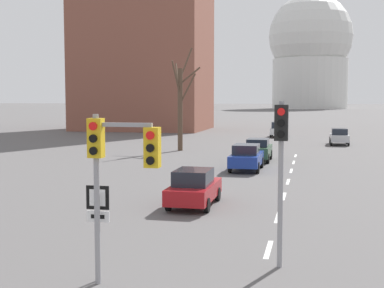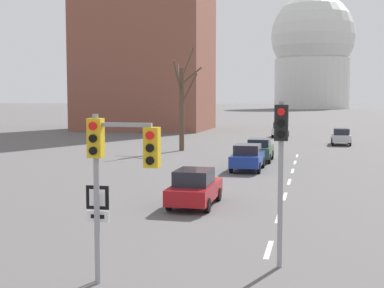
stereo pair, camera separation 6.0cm
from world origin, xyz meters
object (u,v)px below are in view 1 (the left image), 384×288
(sedan_near_right, at_px, (339,136))
(traffic_signal_centre_tall, at_px, (281,152))
(sedan_far_right, at_px, (279,129))
(route_sign_post, at_px, (98,215))
(sedan_far_left, at_px, (194,188))
(sedan_near_left, at_px, (246,157))
(sedan_mid_centre, at_px, (258,150))
(traffic_signal_near_left, at_px, (116,158))

(sedan_near_right, bearing_deg, traffic_signal_centre_tall, -94.96)
(sedan_far_right, bearing_deg, traffic_signal_centre_tall, -86.50)
(sedan_near_right, bearing_deg, route_sign_post, -100.62)
(sedan_far_left, bearing_deg, sedan_near_right, 76.86)
(sedan_far_left, height_order, sedan_far_right, sedan_far_right)
(traffic_signal_centre_tall, distance_m, sedan_near_left, 19.65)
(sedan_near_left, height_order, sedan_far_left, sedan_near_left)
(traffic_signal_centre_tall, xyz_separation_m, sedan_near_right, (3.45, 39.70, -2.34))
(traffic_signal_centre_tall, height_order, sedan_far_left, traffic_signal_centre_tall)
(route_sign_post, relative_size, sedan_far_right, 0.63)
(sedan_far_left, bearing_deg, sedan_near_left, 85.90)
(traffic_signal_centre_tall, xyz_separation_m, sedan_mid_centre, (-2.98, 24.31, -2.31))
(sedan_mid_centre, bearing_deg, sedan_near_left, -92.72)
(sedan_near_left, bearing_deg, sedan_near_right, 71.95)
(traffic_signal_centre_tall, relative_size, sedan_near_right, 1.14)
(sedan_near_left, bearing_deg, traffic_signal_near_left, -91.55)
(traffic_signal_near_left, height_order, sedan_far_right, traffic_signal_near_left)
(route_sign_post, bearing_deg, sedan_near_right, 79.38)
(route_sign_post, xyz_separation_m, sedan_far_left, (0.33, 9.64, -0.89))
(traffic_signal_near_left, distance_m, sedan_near_right, 42.68)
(traffic_signal_centre_tall, bearing_deg, sedan_near_right, 85.04)
(sedan_near_right, bearing_deg, sedan_near_left, -108.05)
(route_sign_post, height_order, sedan_far_right, route_sign_post)
(sedan_near_right, relative_size, sedan_far_left, 0.97)
(traffic_signal_near_left, bearing_deg, sedan_mid_centre, 88.23)
(route_sign_post, bearing_deg, sedan_far_right, 88.44)
(traffic_signal_near_left, bearing_deg, sedan_far_right, 89.10)
(sedan_far_left, xyz_separation_m, sedan_far_right, (1.06, 41.36, 0.10))
(route_sign_post, height_order, sedan_mid_centre, route_sign_post)
(sedan_far_left, bearing_deg, route_sign_post, -91.98)
(sedan_mid_centre, bearing_deg, route_sign_post, -93.06)
(sedan_mid_centre, bearing_deg, sedan_far_left, -93.68)
(traffic_signal_centre_tall, height_order, sedan_far_right, traffic_signal_centre_tall)
(sedan_near_left, distance_m, sedan_far_right, 29.68)
(sedan_near_left, bearing_deg, sedan_mid_centre, 87.28)
(traffic_signal_near_left, xyz_separation_m, sedan_near_left, (0.58, 21.54, -2.31))
(traffic_signal_near_left, xyz_separation_m, sedan_far_right, (0.81, 51.22, -2.28))
(route_sign_post, xyz_separation_m, sedan_near_right, (7.83, 41.77, -0.86))
(traffic_signal_near_left, relative_size, sedan_near_left, 0.96)
(sedan_near_left, relative_size, sedan_mid_centre, 1.04)
(route_sign_post, relative_size, sedan_mid_centre, 0.59)
(traffic_signal_near_left, height_order, traffic_signal_centre_tall, traffic_signal_centre_tall)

